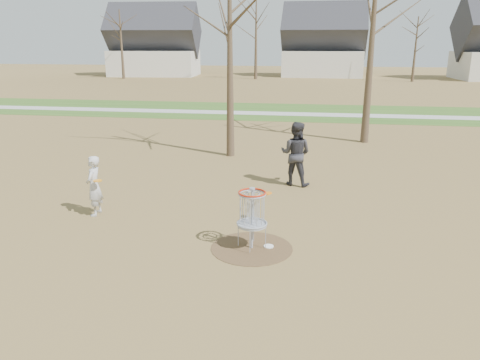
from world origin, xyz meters
name	(u,v)px	position (x,y,z in m)	size (l,w,h in m)	color
ground	(252,248)	(0.00, 0.00, 0.00)	(160.00, 160.00, 0.00)	brown
green_band	(295,112)	(0.00, 21.00, 0.01)	(160.00, 8.00, 0.01)	#2D5119
footpath	(294,114)	(0.00, 20.00, 0.01)	(160.00, 1.50, 0.01)	#9E9E99
dirt_circle	(252,248)	(0.00, 0.00, 0.01)	(1.80, 1.80, 0.01)	#47331E
player_standing	(94,186)	(-4.30, 1.42, 0.79)	(0.57, 0.38, 1.57)	#B9B9B9
player_throwing	(296,154)	(0.71, 4.95, 1.00)	(0.97, 0.76, 2.01)	#2E2E32
disc_grounded	(269,246)	(0.36, 0.12, 0.02)	(0.22, 0.22, 0.02)	white
discs_in_play	(186,187)	(-1.86, 1.41, 0.87)	(4.48, 0.59, 0.27)	orange
disc_golf_basket	(252,209)	(0.00, 0.00, 0.91)	(0.64, 0.64, 1.35)	#9EA3AD
bare_trees	(324,30)	(1.78, 35.79, 5.35)	(52.62, 44.98, 9.00)	#382B1E
houses_row	(342,49)	(4.32, 52.56, 3.52)	(56.51, 10.01, 7.26)	silver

